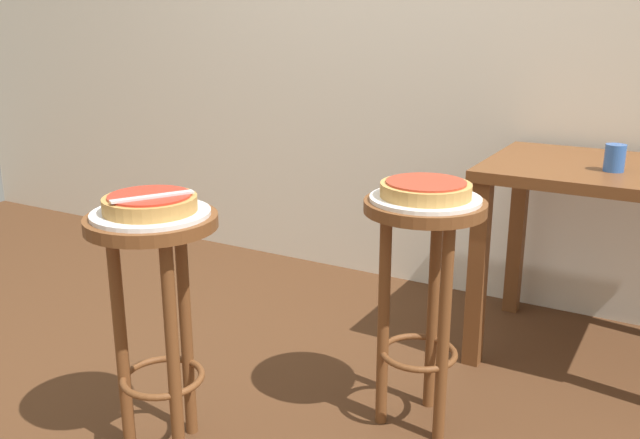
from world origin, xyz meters
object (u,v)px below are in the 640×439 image
pizza_server_knife (153,197)px  dining_table (605,203)px  pizza_middle (426,189)px  serving_plate_foreground (151,213)px  stool_foreground (156,285)px  stool_middle (422,266)px  pizza_foreground (150,203)px  cup_near_edge (615,158)px  serving_plate_middle (425,199)px

pizza_server_knife → dining_table: bearing=-6.7°
pizza_middle → pizza_server_knife: bearing=-136.4°
serving_plate_foreground → stool_foreground: bearing=-90.0°
serving_plate_foreground → pizza_middle: bearing=41.0°
serving_plate_foreground → stool_middle: bearing=41.0°
stool_foreground → pizza_foreground: (0.00, 0.00, 0.23)m
pizza_middle → cup_near_edge: bearing=57.4°
stool_middle → dining_table: bearing=61.9°
serving_plate_foreground → pizza_server_knife: size_ratio=1.45×
serving_plate_middle → pizza_server_knife: 0.76m
pizza_foreground → dining_table: size_ratio=0.30×
stool_foreground → serving_plate_foreground: 0.21m
stool_foreground → serving_plate_middle: 0.80m
stool_middle → dining_table: 0.84m
pizza_foreground → dining_table: (0.98, 1.25, -0.16)m
dining_table → stool_middle: bearing=-118.1°
serving_plate_foreground → cup_near_edge: 1.53m
stool_foreground → serving_plate_middle: (0.58, 0.51, 0.21)m
serving_plate_middle → pizza_middle: bearing=0.0°
pizza_foreground → pizza_middle: 0.77m
stool_foreground → dining_table: 1.59m
stool_foreground → serving_plate_middle: bearing=41.0°
serving_plate_foreground → cup_near_edge: bearing=49.2°
stool_middle → serving_plate_middle: bearing=-135.0°
stool_foreground → cup_near_edge: bearing=49.2°
pizza_server_knife → serving_plate_middle: bearing=-16.3°
serving_plate_foreground → serving_plate_middle: size_ratio=0.99×
stool_foreground → pizza_middle: bearing=41.0°
cup_near_edge → pizza_foreground: bearing=-130.8°
stool_foreground → pizza_foreground: pizza_foreground is taller
pizza_foreground → dining_table: bearing=51.9°
stool_middle → serving_plate_middle: serving_plate_middle is taller
pizza_middle → stool_foreground: bearing=-139.0°
stool_middle → cup_near_edge: bearing=57.4°
cup_near_edge → pizza_middle: bearing=-122.6°
pizza_foreground → serving_plate_foreground: bearing=-90.0°
serving_plate_foreground → pizza_foreground: size_ratio=1.28×
stool_foreground → cup_near_edge: 1.55m
pizza_foreground → pizza_server_knife: size_ratio=1.14×
pizza_middle → cup_near_edge: cup_near_edge is taller
pizza_foreground → serving_plate_middle: bearing=41.0°
stool_foreground → serving_plate_middle: size_ratio=2.25×
stool_foreground → cup_near_edge: (1.00, 1.16, 0.25)m
serving_plate_middle → pizza_middle: pizza_middle is taller
serving_plate_middle → pizza_server_knife: size_ratio=1.47×
serving_plate_foreground → pizza_server_knife: pizza_server_knife is taller
pizza_middle → pizza_foreground: bearing=-139.0°
pizza_server_knife → serving_plate_foreground: bearing=86.4°
stool_foreground → stool_middle: bearing=41.0°
stool_foreground → pizza_server_knife: (0.03, -0.02, 0.26)m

